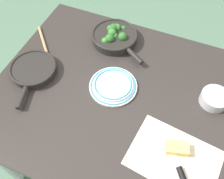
# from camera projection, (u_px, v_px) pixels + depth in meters

# --- Properties ---
(ground_plane) EXTENTS (14.00, 14.00, 0.00)m
(ground_plane) POSITION_uv_depth(u_px,v_px,m) (112.00, 151.00, 1.81)
(ground_plane) COLOR #51755B
(dining_table_red) EXTENTS (1.11, 0.97, 0.77)m
(dining_table_red) POSITION_uv_depth(u_px,v_px,m) (112.00, 101.00, 1.25)
(dining_table_red) COLOR #2D2826
(dining_table_red) RESTS_ON ground_plane
(skillet_broccoli) EXTENTS (0.33, 0.26, 0.07)m
(skillet_broccoli) POSITION_uv_depth(u_px,v_px,m) (115.00, 36.00, 1.34)
(skillet_broccoli) COLOR black
(skillet_broccoli) RESTS_ON dining_table_red
(skillet_eggs) EXTENTS (0.23, 0.34, 0.04)m
(skillet_eggs) POSITION_uv_depth(u_px,v_px,m) (33.00, 70.00, 1.22)
(skillet_eggs) COLOR black
(skillet_eggs) RESTS_ON dining_table_red
(wooden_spoon) EXTENTS (0.25, 0.27, 0.02)m
(wooden_spoon) POSITION_uv_depth(u_px,v_px,m) (47.00, 53.00, 1.30)
(wooden_spoon) COLOR tan
(wooden_spoon) RESTS_ON dining_table_red
(parchment_sheet) EXTENTS (0.38, 0.29, 0.00)m
(parchment_sheet) POSITION_uv_depth(u_px,v_px,m) (174.00, 158.00, 0.99)
(parchment_sheet) COLOR beige
(parchment_sheet) RESTS_ON dining_table_red
(grater_knife) EXTENTS (0.17, 0.22, 0.02)m
(grater_knife) POSITION_uv_depth(u_px,v_px,m) (178.00, 166.00, 0.97)
(grater_knife) COLOR silver
(grater_knife) RESTS_ON dining_table_red
(cheese_block) EXTENTS (0.10, 0.08, 0.04)m
(cheese_block) POSITION_uv_depth(u_px,v_px,m) (177.00, 148.00, 1.00)
(cheese_block) COLOR #EACC66
(cheese_block) RESTS_ON dining_table_red
(dinner_plate_stack) EXTENTS (0.23, 0.23, 0.03)m
(dinner_plate_stack) POSITION_uv_depth(u_px,v_px,m) (113.00, 85.00, 1.18)
(dinner_plate_stack) COLOR white
(dinner_plate_stack) RESTS_ON dining_table_red
(prep_bowl_steel) EXTENTS (0.13, 0.13, 0.05)m
(prep_bowl_steel) POSITION_uv_depth(u_px,v_px,m) (214.00, 99.00, 1.12)
(prep_bowl_steel) COLOR #B7B7BC
(prep_bowl_steel) RESTS_ON dining_table_red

